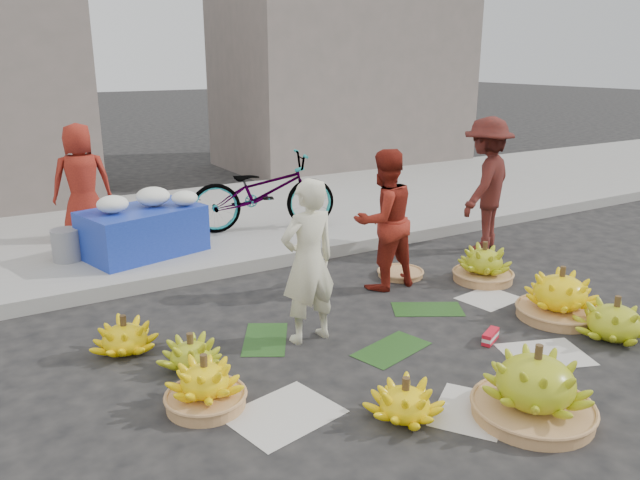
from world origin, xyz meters
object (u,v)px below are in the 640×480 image
vendor_cream (308,262)px  bicycle (263,192)px  banana_bunch_4 (560,295)px  flower_table (143,228)px  banana_bunch_0 (205,386)px

vendor_cream → bicycle: vendor_cream is taller
banana_bunch_4 → bicycle: bearing=107.2°
banana_bunch_4 → flower_table: flower_table is taller
bicycle → banana_bunch_0: bearing=163.1°
vendor_cream → banana_bunch_0: bearing=23.5°
vendor_cream → flower_table: vendor_cream is taller
vendor_cream → bicycle: 3.13m
banana_bunch_0 → bicycle: size_ratio=0.28×
banana_bunch_0 → flower_table: flower_table is taller
banana_bunch_0 → flower_table: size_ratio=0.38×
bicycle → banana_bunch_4: bearing=-148.2°
vendor_cream → flower_table: (-0.61, 2.70, -0.27)m
banana_bunch_4 → flower_table: bearing=128.8°
banana_bunch_4 → flower_table: (-2.79, 3.47, 0.21)m
banana_bunch_0 → bicycle: 4.14m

